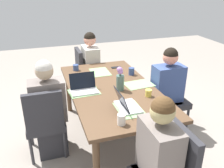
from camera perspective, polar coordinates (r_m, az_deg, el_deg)
ground_plane at (r=3.42m, az=-0.00°, el=-12.13°), size 10.00×10.00×0.00m
dining_table at (r=3.07m, az=-0.00°, el=-2.10°), size 1.94×1.04×0.74m
chair_near_left_near at (r=3.50m, az=12.96°, el=-2.28°), size 0.44×0.44×0.90m
person_near_left_near at (r=3.41m, az=12.75°, el=-2.54°), size 0.36×0.40×1.19m
chair_far_left_mid at (r=2.93m, az=-15.55°, el=-8.15°), size 0.44×0.44×0.90m
person_far_left_mid at (r=2.98m, az=-14.54°, el=-6.82°), size 0.36×0.40×1.19m
person_head_left_left_far at (r=2.22m, az=10.61°, el=-18.59°), size 0.40×0.36×1.19m
chair_head_right_right_near at (r=4.25m, az=-6.14°, el=2.95°), size 0.44×0.44×0.90m
person_head_right_right_near at (r=4.20m, az=-4.98°, el=3.14°), size 0.40×0.36×1.19m
flower_vase at (r=2.92m, az=1.94°, el=1.22°), size 0.10×0.10×0.30m
placemat_near_left_near at (r=3.15m, az=6.35°, el=-0.07°), size 0.29×0.38×0.00m
placemat_far_left_mid at (r=2.94m, az=-6.60°, el=-1.89°), size 0.28×0.37×0.00m
placemat_head_left_left_far at (r=2.56m, az=4.11°, el=-5.96°), size 0.36×0.26×0.00m
placemat_head_right_right_near at (r=3.55m, az=-2.79°, el=2.86°), size 0.36×0.26×0.00m
laptop_head_left_left_far at (r=2.56m, az=3.33°, el=-4.84°), size 0.32×0.22×0.21m
laptop_far_left_mid at (r=2.95m, az=-6.70°, el=-0.92°), size 0.22×0.32×0.21m
coffee_mug_near_left at (r=3.64m, az=-8.53°, el=3.86°), size 0.08×0.08×0.09m
coffee_mug_near_right at (r=2.29m, az=2.24°, el=-8.34°), size 0.08×0.08×0.11m
coffee_mug_centre_left at (r=3.44m, az=4.61°, el=3.00°), size 0.08×0.08×0.10m
coffee_mug_centre_right at (r=2.84m, az=8.59°, el=-2.11°), size 0.07×0.07×0.08m
phone_black at (r=3.72m, az=0.98°, el=3.93°), size 0.08×0.15×0.01m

